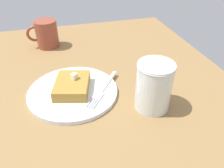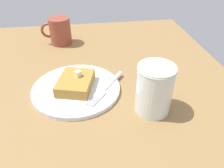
{
  "view_description": "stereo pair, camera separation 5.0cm",
  "coord_description": "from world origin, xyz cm",
  "px_view_note": "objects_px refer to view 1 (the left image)",
  "views": [
    {
      "loc": [
        0.32,
        46.27,
        35.81
      ],
      "look_at": [
        -10.31,
        6.9,
        6.58
      ],
      "focal_mm": 35.0,
      "sensor_mm": 36.0,
      "label": 1
    },
    {
      "loc": [
        -4.59,
        47.28,
        35.81
      ],
      "look_at": [
        -10.31,
        6.9,
        6.58
      ],
      "focal_mm": 35.0,
      "sensor_mm": 36.0,
      "label": 2
    }
  ],
  "objects_px": {
    "syrup_jar": "(155,87)",
    "plate": "(74,91)",
    "fork": "(103,90)",
    "coffee_mug": "(47,34)"
  },
  "relations": [
    {
      "from": "syrup_jar",
      "to": "fork",
      "type": "bearing_deg",
      "value": -35.73
    },
    {
      "from": "fork",
      "to": "coffee_mug",
      "type": "bearing_deg",
      "value": -68.93
    },
    {
      "from": "plate",
      "to": "fork",
      "type": "height_order",
      "value": "fork"
    },
    {
      "from": "plate",
      "to": "syrup_jar",
      "type": "height_order",
      "value": "syrup_jar"
    },
    {
      "from": "fork",
      "to": "coffee_mug",
      "type": "xyz_separation_m",
      "value": [
        0.12,
        -0.31,
        0.03
      ]
    },
    {
      "from": "fork",
      "to": "syrup_jar",
      "type": "relative_size",
      "value": 1.22
    },
    {
      "from": "fork",
      "to": "coffee_mug",
      "type": "relative_size",
      "value": 1.34
    },
    {
      "from": "fork",
      "to": "syrup_jar",
      "type": "bearing_deg",
      "value": 144.27
    },
    {
      "from": "plate",
      "to": "fork",
      "type": "distance_m",
      "value": 0.07
    },
    {
      "from": "syrup_jar",
      "to": "plate",
      "type": "bearing_deg",
      "value": -28.86
    }
  ]
}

